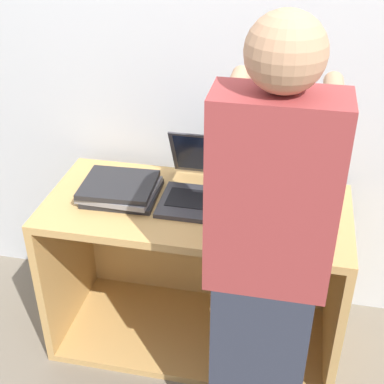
% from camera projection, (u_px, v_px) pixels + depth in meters
% --- Properties ---
extents(ground_plane, '(12.00, 12.00, 0.00)m').
position_uv_depth(ground_plane, '(183.00, 383.00, 2.47)').
color(ground_plane, '#756B5B').
extents(wall_back, '(8.00, 0.05, 2.40)m').
position_uv_depth(wall_back, '(214.00, 81.00, 2.45)').
color(wall_back, silver).
rests_on(wall_back, ground_plane).
extents(cart, '(1.33, 0.62, 0.79)m').
position_uv_depth(cart, '(199.00, 265.00, 2.59)').
color(cart, tan).
rests_on(cart, ground_plane).
extents(laptop_open, '(0.31, 0.41, 0.27)m').
position_uv_depth(laptop_open, '(199.00, 186.00, 2.35)').
color(laptop_open, '#333338').
rests_on(laptop_open, cart).
extents(laptop_stack_left, '(0.34, 0.30, 0.07)m').
position_uv_depth(laptop_stack_left, '(121.00, 189.00, 2.36)').
color(laptop_stack_left, '#232326').
rests_on(laptop_stack_left, cart).
extents(laptop_stack_right, '(0.34, 0.30, 0.09)m').
position_uv_depth(laptop_stack_right, '(276.00, 204.00, 2.24)').
color(laptop_stack_right, gray).
rests_on(laptop_stack_right, cart).
extents(person, '(0.40, 0.53, 1.73)m').
position_uv_depth(person, '(266.00, 269.00, 1.81)').
color(person, '#2D3342').
rests_on(person, ground_plane).
extents(inventory_tag, '(0.06, 0.02, 0.01)m').
position_uv_depth(inventory_tag, '(277.00, 203.00, 2.15)').
color(inventory_tag, red).
rests_on(inventory_tag, laptop_stack_right).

